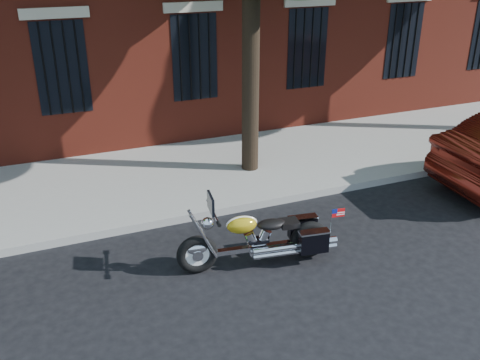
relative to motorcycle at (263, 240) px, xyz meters
name	(u,v)px	position (x,y,z in m)	size (l,w,h in m)	color
ground	(290,241)	(0.73, 0.47, -0.44)	(120.00, 120.00, 0.00)	black
curb	(257,203)	(0.73, 1.85, -0.37)	(40.00, 0.16, 0.15)	gray
sidewalk	(223,168)	(0.73, 3.73, -0.37)	(40.00, 3.60, 0.15)	gray
motorcycle	(263,240)	(0.00, 0.00, 0.00)	(2.52, 0.95, 1.30)	black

